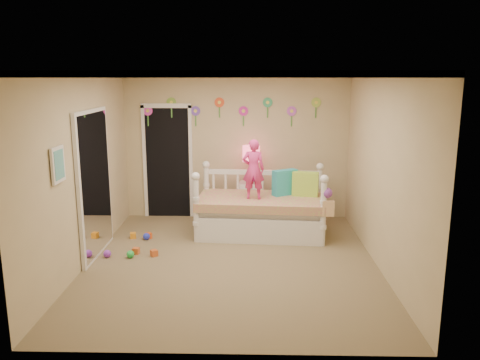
{
  "coord_description": "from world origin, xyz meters",
  "views": [
    {
      "loc": [
        0.26,
        -6.29,
        2.56
      ],
      "look_at": [
        0.1,
        0.6,
        1.05
      ],
      "focal_mm": 35.93,
      "sensor_mm": 36.0,
      "label": 1
    }
  ],
  "objects_px": {
    "nightstand": "(251,202)",
    "daybed": "(261,201)",
    "child": "(253,169)",
    "table_lamp": "(251,158)"
  },
  "relations": [
    {
      "from": "nightstand",
      "to": "daybed",
      "type": "bearing_deg",
      "value": -68.58
    },
    {
      "from": "child",
      "to": "nightstand",
      "type": "xyz_separation_m",
      "value": [
        -0.04,
        0.83,
        -0.75
      ]
    },
    {
      "from": "nightstand",
      "to": "table_lamp",
      "type": "relative_size",
      "value": 1.06
    },
    {
      "from": "daybed",
      "to": "nightstand",
      "type": "xyz_separation_m",
      "value": [
        -0.16,
        0.72,
        -0.21
      ]
    },
    {
      "from": "daybed",
      "to": "child",
      "type": "distance_m",
      "value": 0.57
    },
    {
      "from": "child",
      "to": "table_lamp",
      "type": "xyz_separation_m",
      "value": [
        -0.04,
        0.83,
        0.03
      ]
    },
    {
      "from": "child",
      "to": "table_lamp",
      "type": "distance_m",
      "value": 0.84
    },
    {
      "from": "daybed",
      "to": "nightstand",
      "type": "height_order",
      "value": "daybed"
    },
    {
      "from": "nightstand",
      "to": "table_lamp",
      "type": "height_order",
      "value": "table_lamp"
    },
    {
      "from": "child",
      "to": "table_lamp",
      "type": "bearing_deg",
      "value": -84.34
    }
  ]
}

